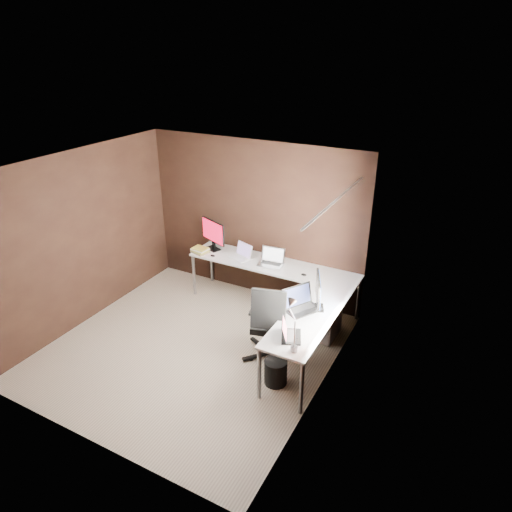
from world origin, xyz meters
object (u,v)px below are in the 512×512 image
at_px(laptop_white, 242,255).
at_px(office_chair, 271,336).
at_px(laptop_silver, 272,261).
at_px(book_stack, 200,250).
at_px(monitor_right, 318,291).
at_px(drawer_pedestal, 322,316).
at_px(wastebasket, 276,372).
at_px(laptop_black_big, 301,304).
at_px(laptop_black_small, 289,334).
at_px(monitor_left, 213,233).
at_px(desk_lamp, 292,318).

relative_size(laptop_white, office_chair, 0.35).
distance_m(laptop_silver, book_stack, 1.20).
xyz_separation_m(monitor_right, laptop_silver, (-1.06, 0.86, -0.20)).
bearing_deg(drawer_pedestal, wastebasket, -96.14).
bearing_deg(laptop_black_big, wastebasket, -152.79).
bearing_deg(office_chair, laptop_black_small, -59.43).
bearing_deg(laptop_black_big, laptop_black_small, -138.65).
bearing_deg(laptop_white, wastebasket, -29.26).
bearing_deg(monitor_left, wastebasket, -18.18).
xyz_separation_m(drawer_pedestal, laptop_black_small, (0.02, -1.25, 0.48)).
relative_size(drawer_pedestal, laptop_white, 1.54).
bearing_deg(laptop_white, monitor_right, -8.28).
relative_size(monitor_left, monitor_right, 1.06).
height_order(monitor_right, desk_lamp, desk_lamp).
relative_size(book_stack, wastebasket, 0.94).
relative_size(desk_lamp, office_chair, 0.54).
relative_size(laptop_silver, laptop_black_big, 0.75).
distance_m(laptop_black_small, book_stack, 2.61).
bearing_deg(desk_lamp, laptop_silver, 113.66).
distance_m(monitor_left, laptop_black_big, 2.21).
relative_size(laptop_white, laptop_black_small, 1.04).
bearing_deg(wastebasket, book_stack, 144.95).
bearing_deg(monitor_right, drawer_pedestal, -13.96).
bearing_deg(book_stack, laptop_white, 12.35).
relative_size(monitor_left, laptop_black_small, 1.42).
xyz_separation_m(monitor_right, laptop_black_big, (-0.19, -0.10, -0.19)).
height_order(monitor_right, book_stack, monitor_right).
height_order(monitor_left, monitor_right, monitor_left).
bearing_deg(laptop_white, laptop_silver, 21.97).
bearing_deg(monitor_right, office_chair, 97.35).
distance_m(laptop_white, book_stack, 0.69).
xyz_separation_m(laptop_white, laptop_black_small, (1.51, -1.58, -0.00)).
distance_m(monitor_left, laptop_black_small, 2.66).
bearing_deg(drawer_pedestal, monitor_right, -80.21).
height_order(monitor_left, desk_lamp, desk_lamp).
bearing_deg(book_stack, laptop_black_small, -33.25).
height_order(drawer_pedestal, laptop_black_big, laptop_black_big).
bearing_deg(drawer_pedestal, laptop_white, 167.31).
bearing_deg(drawer_pedestal, monitor_left, 168.77).
bearing_deg(book_stack, laptop_silver, 7.94).
xyz_separation_m(laptop_black_small, desk_lamp, (0.09, -0.15, 0.32)).
xyz_separation_m(drawer_pedestal, monitor_left, (-2.04, 0.41, 0.70)).
distance_m(laptop_black_big, desk_lamp, 0.87).
height_order(monitor_right, wastebasket, monitor_right).
bearing_deg(book_stack, desk_lamp, -34.73).
bearing_deg(laptop_black_big, monitor_left, 92.83).
xyz_separation_m(book_stack, wastebasket, (2.03, -1.42, -0.61)).
relative_size(drawer_pedestal, monitor_right, 1.21).
bearing_deg(desk_lamp, office_chair, 123.68).
distance_m(book_stack, desk_lamp, 2.79).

